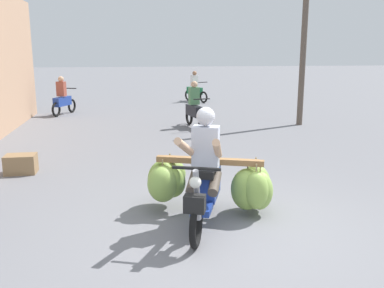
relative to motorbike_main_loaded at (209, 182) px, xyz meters
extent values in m
plane|color=slate|center=(0.13, -0.69, -0.48)|extent=(120.00, 120.00, 0.00)
torus|color=black|center=(-0.34, -0.96, -0.20)|extent=(0.26, 0.55, 0.56)
torus|color=black|center=(0.06, 0.17, -0.20)|extent=(0.26, 0.55, 0.56)
cube|color=navy|center=(-0.17, -0.49, -0.16)|extent=(0.41, 0.61, 0.08)
cube|color=navy|center=(-0.04, -0.12, 0.02)|extent=(0.48, 0.70, 0.36)
cube|color=black|center=(-0.06, -0.19, 0.24)|extent=(0.45, 0.65, 0.10)
cylinder|color=gray|center=(-0.32, -0.91, 0.14)|extent=(0.16, 0.29, 0.69)
cylinder|color=black|center=(-0.33, -0.94, 0.48)|extent=(0.54, 0.23, 0.04)
sphere|color=silver|center=(-0.36, -1.02, 0.34)|extent=(0.14, 0.14, 0.14)
cube|color=black|center=(-0.37, -1.06, 0.10)|extent=(0.28, 0.23, 0.20)
cube|color=navy|center=(-0.34, -0.96, 0.10)|extent=(0.19, 0.30, 0.04)
cube|color=olive|center=(0.01, 0.02, 0.30)|extent=(1.45, 0.60, 0.08)
cube|color=olive|center=(0.07, 0.19, 0.27)|extent=(1.30, 0.53, 0.06)
ellipsoid|color=#84A847|center=(0.70, 0.08, -0.11)|extent=(0.58, 0.57, 0.62)
cylinder|color=#998459|center=(0.70, 0.08, 0.24)|extent=(0.02, 0.02, 0.14)
ellipsoid|color=#82A645|center=(-0.48, 0.22, -0.05)|extent=(0.46, 0.43, 0.45)
cylinder|color=#998459|center=(-0.48, 0.22, 0.23)|extent=(0.02, 0.02, 0.16)
ellipsoid|color=#8CB04F|center=(-0.63, 0.17, -0.05)|extent=(0.49, 0.45, 0.53)
cylinder|color=#998459|center=(-0.63, 0.17, 0.25)|extent=(0.02, 0.02, 0.12)
ellipsoid|color=#8DB150|center=(0.71, -0.12, -0.13)|extent=(0.50, 0.49, 0.55)
cylinder|color=#998459|center=(0.71, -0.12, 0.21)|extent=(0.02, 0.02, 0.19)
ellipsoid|color=#87AB4A|center=(0.52, -0.13, -0.09)|extent=(0.54, 0.51, 0.59)
cylinder|color=#998459|center=(0.52, -0.13, 0.24)|extent=(0.02, 0.02, 0.13)
ellipsoid|color=#84A847|center=(-0.49, 0.50, -0.01)|extent=(0.51, 0.47, 0.47)
cylinder|color=#998459|center=(-0.49, 0.50, 0.25)|extent=(0.02, 0.02, 0.11)
ellipsoid|color=#89AC4B|center=(0.60, -0.27, -0.06)|extent=(0.45, 0.43, 0.53)
cylinder|color=#998459|center=(0.60, -0.27, 0.24)|extent=(0.02, 0.02, 0.13)
ellipsoid|color=#7FA342|center=(-0.61, 0.36, -0.06)|extent=(0.51, 0.47, 0.60)
cylinder|color=#998459|center=(-0.61, 0.36, 0.26)|extent=(0.02, 0.02, 0.10)
cube|color=#B2B7C6|center=(-0.10, -0.30, 0.57)|extent=(0.39, 0.32, 0.56)
sphere|color=silver|center=(-0.11, -0.32, 0.98)|extent=(0.24, 0.24, 0.24)
cylinder|color=tan|center=(-0.04, -0.69, 0.63)|extent=(0.28, 0.72, 0.39)
cylinder|color=tan|center=(-0.40, -0.56, 0.63)|extent=(0.37, 0.69, 0.39)
cylinder|color=#4C4238|center=(-0.01, -0.46, 0.14)|extent=(0.27, 0.46, 0.27)
cylinder|color=#4C4238|center=(-0.28, -0.37, 0.14)|extent=(0.27, 0.46, 0.27)
torus|color=black|center=(1.08, 6.35, -0.22)|extent=(0.18, 0.53, 0.52)
torus|color=black|center=(0.87, 7.42, -0.22)|extent=(0.18, 0.53, 0.52)
cube|color=black|center=(0.96, 6.98, 0.02)|extent=(0.41, 0.93, 0.32)
cylinder|color=black|center=(1.07, 6.40, 0.44)|extent=(0.50, 0.13, 0.04)
cube|color=#4C7F51|center=(0.95, 7.00, 0.47)|extent=(0.33, 0.26, 0.52)
sphere|color=tan|center=(0.96, 6.98, 0.82)|extent=(0.20, 0.20, 0.20)
torus|color=black|center=(-3.11, 10.78, -0.22)|extent=(0.27, 0.51, 0.52)
torus|color=black|center=(-3.53, 9.77, -0.22)|extent=(0.27, 0.51, 0.52)
cube|color=navy|center=(-3.36, 10.18, 0.02)|extent=(0.56, 0.92, 0.32)
cylinder|color=black|center=(-3.13, 10.74, 0.44)|extent=(0.48, 0.22, 0.04)
cube|color=#994738|center=(-3.37, 10.16, 0.47)|extent=(0.35, 0.30, 0.52)
sphere|color=tan|center=(-3.36, 10.18, 0.82)|extent=(0.20, 0.20, 0.20)
torus|color=black|center=(2.38, 12.99, -0.22)|extent=(0.32, 0.49, 0.52)
torus|color=black|center=(1.84, 13.95, -0.22)|extent=(0.32, 0.49, 0.52)
cube|color=#196638|center=(2.06, 13.56, 0.02)|extent=(0.65, 0.90, 0.32)
cylinder|color=black|center=(2.36, 13.03, 0.44)|extent=(0.45, 0.27, 0.04)
cube|color=silver|center=(2.05, 13.57, 0.47)|extent=(0.36, 0.32, 0.52)
sphere|color=#9E7051|center=(2.06, 13.56, 0.82)|extent=(0.20, 0.20, 0.20)
cube|color=olive|center=(-3.11, 2.59, -0.30)|extent=(0.56, 0.40, 0.36)
cylinder|color=brown|center=(4.31, 6.86, 2.28)|extent=(0.18, 0.18, 5.53)
camera|label=1|loc=(-1.11, -5.46, 1.78)|focal=39.07mm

